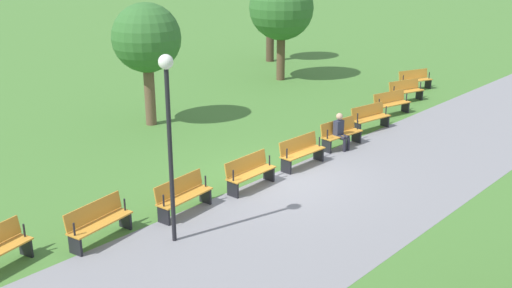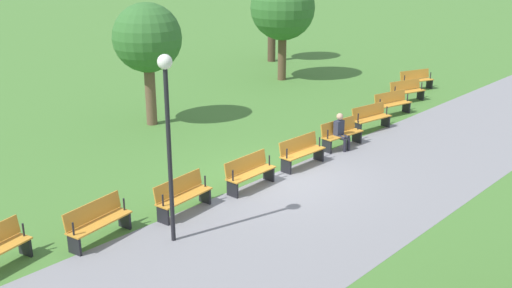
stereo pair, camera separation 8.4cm
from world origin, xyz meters
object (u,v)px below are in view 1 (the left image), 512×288
(bench_0, at_px, (415,80))
(person_seated, at_px, (341,130))
(bench_4, at_px, (341,133))
(bench_6, at_px, (250,172))
(bench_1, at_px, (406,91))
(bench_2, at_px, (391,103))
(tree_1, at_px, (147,39))
(bench_7, at_px, (183,195))
(tree_0, at_px, (281,8))
(bench_8, at_px, (98,221))
(bench_5, at_px, (301,151))
(bench_3, at_px, (370,117))
(lamp_post, at_px, (168,116))

(bench_0, relative_size, person_seated, 1.40)
(person_seated, bearing_deg, bench_4, -141.52)
(bench_6, bearing_deg, bench_1, -174.33)
(bench_2, relative_size, tree_1, 0.38)
(bench_0, distance_m, bench_7, 15.75)
(bench_2, bearing_deg, person_seated, 23.84)
(tree_0, xyz_separation_m, tree_1, (8.92, 1.30, -0.27))
(tree_1, bearing_deg, bench_0, 158.37)
(bench_8, xyz_separation_m, tree_0, (-15.33, -7.61, 2.96))
(tree_1, bearing_deg, bench_5, 93.10)
(bench_8, bearing_deg, tree_1, -144.97)
(bench_4, bearing_deg, tree_0, -122.78)
(bench_3, relative_size, tree_1, 0.38)
(bench_3, relative_size, tree_0, 0.34)
(tree_1, distance_m, lamp_post, 9.24)
(tree_1, bearing_deg, tree_0, -171.72)
(bench_5, height_order, bench_6, same)
(tree_1, bearing_deg, bench_8, 44.53)
(bench_0, xyz_separation_m, tree_1, (11.44, -4.54, 2.69))
(bench_1, distance_m, bench_6, 11.30)
(bench_4, relative_size, tree_0, 0.33)
(bench_3, xyz_separation_m, tree_0, (-4.04, -7.61, 2.96))
(tree_1, bearing_deg, person_seated, 109.92)
(bench_2, bearing_deg, tree_1, -26.25)
(bench_2, bearing_deg, bench_8, 15.19)
(bench_5, xyz_separation_m, lamp_post, (5.65, 0.82, 2.47))
(bench_1, relative_size, bench_6, 1.03)
(bench_3, distance_m, person_seated, 2.48)
(bench_7, relative_size, person_seated, 1.38)
(bench_4, relative_size, bench_6, 1.01)
(bench_3, bearing_deg, bench_7, 11.39)
(bench_1, bearing_deg, bench_8, 20.88)
(bench_0, bearing_deg, tree_0, -45.71)
(bench_3, bearing_deg, bench_5, 15.17)
(bench_7, bearing_deg, bench_2, 178.09)
(bench_1, height_order, person_seated, person_seated)
(bench_0, distance_m, lamp_post, 17.18)
(bench_4, xyz_separation_m, bench_6, (4.53, 0.15, 0.00))
(tree_1, relative_size, lamp_post, 1.04)
(bench_5, relative_size, person_seated, 1.36)
(bench_3, bearing_deg, tree_0, -108.44)
(bench_2, height_order, person_seated, person_seated)
(bench_2, height_order, tree_1, tree_1)
(person_seated, distance_m, tree_1, 7.59)
(bench_0, xyz_separation_m, bench_1, (2.15, 0.74, 0.00))
(bench_8, distance_m, tree_1, 9.39)
(bench_4, height_order, tree_1, tree_1)
(bench_4, distance_m, bench_6, 4.54)
(lamp_post, bearing_deg, bench_1, -171.00)
(bench_1, height_order, bench_3, same)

